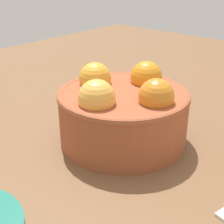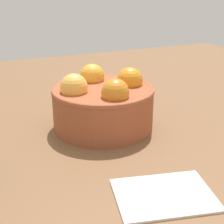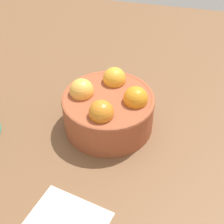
# 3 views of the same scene
# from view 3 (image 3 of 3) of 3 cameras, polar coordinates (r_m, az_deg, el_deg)

# --- Properties ---
(ground_plane) EXTENTS (1.31, 1.11, 0.04)m
(ground_plane) POSITION_cam_3_polar(r_m,az_deg,el_deg) (0.66, -0.58, -3.64)
(ground_plane) COLOR brown
(terracotta_bowl) EXTENTS (0.17, 0.17, 0.10)m
(terracotta_bowl) POSITION_cam_3_polar(r_m,az_deg,el_deg) (0.61, -0.62, 0.63)
(terracotta_bowl) COLOR #9E4C2D
(terracotta_bowl) RESTS_ON ground_plane
(folded_napkin) EXTENTS (0.13, 0.11, 0.01)m
(folded_napkin) POSITION_cam_3_polar(r_m,az_deg,el_deg) (0.52, -7.54, -17.71)
(folded_napkin) COLOR white
(folded_napkin) RESTS_ON ground_plane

